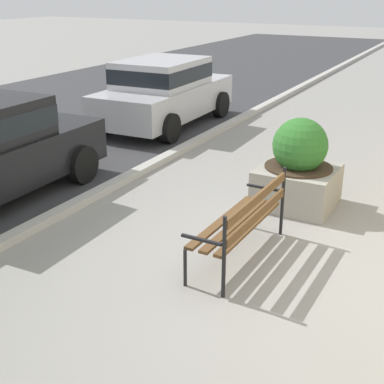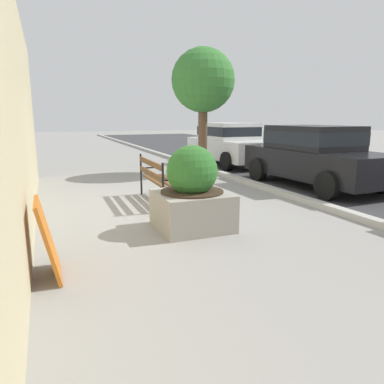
{
  "view_description": "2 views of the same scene",
  "coord_description": "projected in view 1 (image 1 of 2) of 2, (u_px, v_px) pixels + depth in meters",
  "views": [
    {
      "loc": [
        -5.49,
        -2.1,
        3.13
      ],
      "look_at": [
        -0.17,
        0.77,
        0.75
      ],
      "focal_mm": 49.22,
      "sensor_mm": 36.0,
      "label": 1
    },
    {
      "loc": [
        7.01,
        -2.1,
        1.78
      ],
      "look_at": [
        1.79,
        0.02,
        0.6
      ],
      "focal_mm": 33.64,
      "sensor_mm": 36.0,
      "label": 2
    }
  ],
  "objects": [
    {
      "name": "concrete_planter",
      "position": [
        298.0,
        169.0,
        7.85
      ],
      "size": [
        1.12,
        1.12,
        1.35
      ],
      "color": "gray",
      "rests_on": "ground"
    },
    {
      "name": "curb_stone",
      "position": [
        72.0,
        206.0,
        7.83
      ],
      "size": [
        60.0,
        0.2,
        0.12
      ],
      "primitive_type": "cube",
      "color": "#B2AFA8",
      "rests_on": "ground"
    },
    {
      "name": "parked_car_silver",
      "position": [
        164.0,
        90.0,
        12.32
      ],
      "size": [
        4.15,
        2.01,
        1.56
      ],
      "color": "#B7B7BC",
      "rests_on": "ground"
    },
    {
      "name": "ground_plane",
      "position": [
        252.0,
        254.0,
        6.57
      ],
      "size": [
        80.0,
        80.0,
        0.0
      ],
      "primitive_type": "plane",
      "color": "gray"
    },
    {
      "name": "park_bench",
      "position": [
        244.0,
        219.0,
        6.26
      ],
      "size": [
        1.81,
        0.56,
        0.95
      ],
      "color": "brown",
      "rests_on": "ground"
    }
  ]
}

